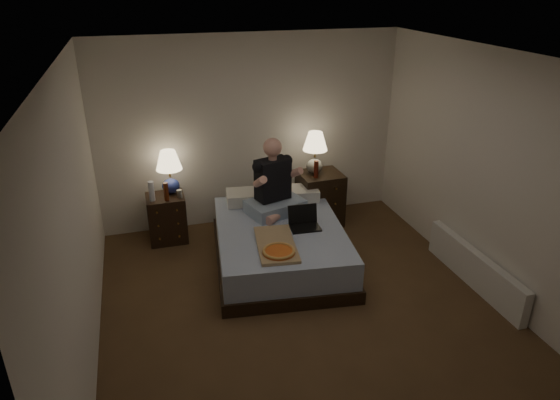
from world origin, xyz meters
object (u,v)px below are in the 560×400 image
object	(u,v)px
lamp_left	(170,172)
radiator	(475,269)
beer_bottle_right	(316,169)
nightstand_left	(167,218)
soda_can	(179,194)
lamp_right	(315,153)
laptop	(305,219)
beer_bottle_left	(166,192)
bed	(280,245)
water_bottle	(152,191)
nightstand_right	(320,198)
pizza_box	(279,252)
person	(275,177)

from	to	relation	value
lamp_left	radiator	bearing A→B (deg)	-34.45
lamp_left	beer_bottle_right	xyz separation A→B (m)	(1.83, -0.29, -0.05)
nightstand_left	soda_can	distance (m)	0.40
lamp_right	beer_bottle_right	xyz separation A→B (m)	(-0.04, -0.16, -0.17)
nightstand_left	laptop	world-z (taller)	laptop
nightstand_left	beer_bottle_right	xyz separation A→B (m)	(1.93, -0.20, 0.53)
nightstand_left	lamp_right	world-z (taller)	lamp_right
beer_bottle_left	radiator	xyz separation A→B (m)	(3.11, -1.87, -0.52)
lamp_right	nightstand_left	bearing A→B (deg)	178.90
bed	water_bottle	size ratio (longest dim) A/B	7.59
laptop	soda_can	bearing A→B (deg)	146.54
lamp_left	radiator	xyz separation A→B (m)	(3.03, -2.08, -0.69)
bed	nightstand_right	world-z (taller)	nightstand_right
laptop	water_bottle	bearing A→B (deg)	152.44
beer_bottle_left	beer_bottle_right	size ratio (longest dim) A/B	1.00
pizza_box	bed	bearing A→B (deg)	80.03
bed	nightstand_left	distance (m)	1.54
water_bottle	pizza_box	xyz separation A→B (m)	(1.18, -1.48, -0.22)
water_bottle	soda_can	xyz separation A→B (m)	(0.33, -0.00, -0.07)
nightstand_right	water_bottle	world-z (taller)	water_bottle
nightstand_right	lamp_left	bearing A→B (deg)	173.36
bed	beer_bottle_right	xyz separation A→B (m)	(0.71, 0.75, 0.60)
person	beer_bottle_right	bearing A→B (deg)	12.21
lamp_left	laptop	world-z (taller)	lamp_left
beer_bottle_right	person	size ratio (longest dim) A/B	0.25
nightstand_right	water_bottle	bearing A→B (deg)	178.41
nightstand_right	beer_bottle_right	size ratio (longest dim) A/B	3.13
laptop	radiator	bearing A→B (deg)	-26.02
nightstand_right	laptop	distance (m)	1.15
beer_bottle_right	water_bottle	bearing A→B (deg)	176.80
water_bottle	bed	bearing A→B (deg)	-32.14
lamp_left	water_bottle	xyz separation A→B (m)	(-0.24, -0.17, -0.16)
lamp_right	water_bottle	xyz separation A→B (m)	(-2.12, -0.05, -0.27)
nightstand_left	lamp_left	size ratio (longest dim) A/B	1.08
nightstand_left	water_bottle	distance (m)	0.46
lamp_right	person	world-z (taller)	person
nightstand_right	lamp_right	size ratio (longest dim) A/B	1.29
water_bottle	pizza_box	world-z (taller)	water_bottle
person	pizza_box	size ratio (longest dim) A/B	1.22
nightstand_right	water_bottle	xyz separation A→B (m)	(-2.19, 0.01, 0.37)
water_bottle	beer_bottle_left	xyz separation A→B (m)	(0.17, -0.04, -0.01)
water_bottle	laptop	distance (m)	1.91
bed	beer_bottle_right	distance (m)	1.19
lamp_right	pizza_box	world-z (taller)	lamp_right
bed	nightstand_right	distance (m)	1.19
bed	beer_bottle_left	xyz separation A→B (m)	(-1.20, 0.82, 0.49)
lamp_left	pizza_box	xyz separation A→B (m)	(0.93, -1.65, -0.37)
soda_can	pizza_box	size ratio (longest dim) A/B	0.13
nightstand_right	person	bearing A→B (deg)	-149.65
nightstand_right	soda_can	bearing A→B (deg)	178.41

